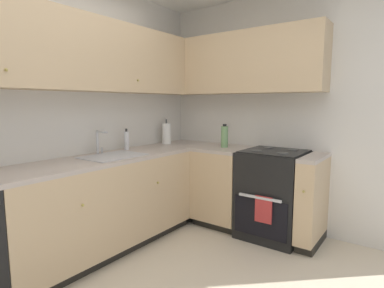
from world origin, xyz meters
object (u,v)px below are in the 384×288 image
(soap_bottle, at_px, (127,140))
(paper_towel_roll, at_px, (166,134))
(oven_range, at_px, (273,193))
(oil_bottle, at_px, (225,136))

(soap_bottle, relative_size, paper_towel_roll, 0.72)
(soap_bottle, xyz_separation_m, paper_towel_roll, (0.63, -0.02, 0.03))
(paper_towel_roll, bearing_deg, oven_range, -82.13)
(soap_bottle, bearing_deg, oil_bottle, -43.31)
(oven_range, height_order, oil_bottle, oil_bottle)
(oil_bottle, bearing_deg, soap_bottle, 136.69)
(oven_range, relative_size, oil_bottle, 3.99)
(paper_towel_roll, distance_m, oil_bottle, 0.75)
(oven_range, height_order, soap_bottle, soap_bottle)
(soap_bottle, bearing_deg, oven_range, -58.73)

